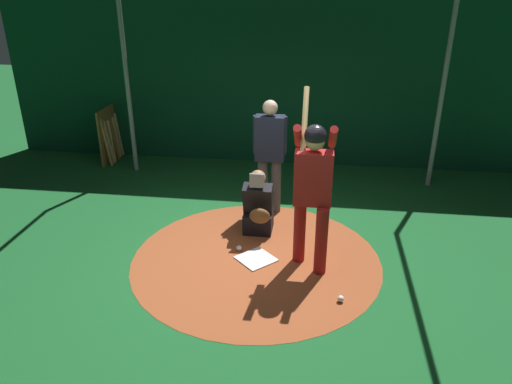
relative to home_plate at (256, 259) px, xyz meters
name	(u,v)px	position (x,y,z in m)	size (l,w,h in m)	color
ground_plane	(256,259)	(0.00, 0.00, -0.01)	(26.56, 26.56, 0.00)	#195B28
dirt_circle	(256,259)	(0.00, 0.00, -0.01)	(3.18, 3.18, 0.01)	#9E4C28
home_plate	(256,259)	(0.00, 0.00, 0.00)	(0.42, 0.42, 0.01)	white
batter	(313,183)	(0.05, 0.67, 1.11)	(0.68, 0.49, 2.16)	maroon
catcher	(258,208)	(-0.74, -0.07, 0.35)	(0.58, 0.40, 0.94)	black
umpire	(270,151)	(-1.42, 0.01, 0.96)	(0.22, 0.49, 1.73)	#4C4C51
back_wall	(283,71)	(-3.69, 0.00, 1.72)	(0.23, 10.56, 3.45)	#0C3D26
cage_frame	(256,76)	(0.00, 0.00, 2.32)	(5.70, 5.36, 3.39)	gray
bat_rack	(114,133)	(-3.44, -3.29, 0.48)	(1.18, 0.20, 1.05)	olive
baseball_0	(341,299)	(0.75, 1.05, 0.03)	(0.07, 0.07, 0.07)	white
baseball_1	(239,248)	(-0.18, -0.25, 0.03)	(0.07, 0.07, 0.07)	white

